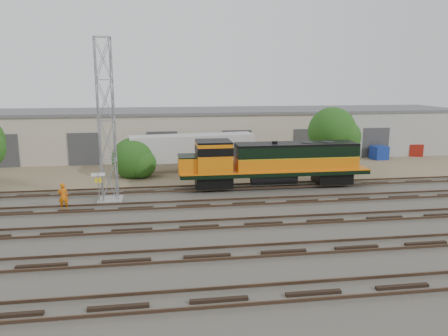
{
  "coord_description": "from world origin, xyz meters",
  "views": [
    {
      "loc": [
        -6.16,
        -28.13,
        8.92
      ],
      "look_at": [
        -1.45,
        4.0,
        2.2
      ],
      "focal_mm": 35.0,
      "sensor_mm": 36.0,
      "label": 1
    }
  ],
  "objects": [
    {
      "name": "sign_post",
      "position": [
        -10.65,
        3.07,
        1.65
      ],
      "size": [
        0.96,
        0.13,
        2.35
      ],
      "color": "gray",
      "rests_on": "ground"
    },
    {
      "name": "tracks",
      "position": [
        0.0,
        -3.0,
        0.08
      ],
      "size": [
        80.0,
        20.4,
        0.28
      ],
      "color": "black",
      "rests_on": "ground"
    },
    {
      "name": "warehouse",
      "position": [
        0.04,
        22.98,
        2.65
      ],
      "size": [
        58.4,
        10.4,
        5.3
      ],
      "color": "#BBAE9C",
      "rests_on": "ground"
    },
    {
      "name": "worker",
      "position": [
        -12.89,
        2.03,
        0.95
      ],
      "size": [
        0.73,
        0.5,
        1.91
      ],
      "primitive_type": "imported",
      "rotation": [
        0.0,
        0.0,
        3.21
      ],
      "color": "#D8630C",
      "rests_on": "ground"
    },
    {
      "name": "ground",
      "position": [
        0.0,
        0.0,
        0.0
      ],
      "size": [
        140.0,
        140.0,
        0.0
      ],
      "primitive_type": "plane",
      "color": "#47423A",
      "rests_on": "ground"
    },
    {
      "name": "locomotive",
      "position": [
        2.74,
        6.0,
        2.18
      ],
      "size": [
        15.6,
        2.74,
        3.75
      ],
      "color": "black",
      "rests_on": "tracks"
    },
    {
      "name": "semi_trailer",
      "position": [
        -2.91,
        13.0,
        2.28
      ],
      "size": [
        12.0,
        3.8,
        3.63
      ],
      "rotation": [
        0.0,
        0.0,
        0.12
      ],
      "color": "#BEBEBE",
      "rests_on": "ground"
    },
    {
      "name": "signal_tower",
      "position": [
        -9.95,
        3.77,
        5.68
      ],
      "size": [
        1.72,
        1.72,
        11.67
      ],
      "rotation": [
        0.0,
        0.0,
        0.23
      ],
      "color": "gray",
      "rests_on": "ground"
    },
    {
      "name": "dumpster_blue",
      "position": [
        17.9,
        16.77,
        0.75
      ],
      "size": [
        1.8,
        1.72,
        1.5
      ],
      "primitive_type": "cube",
      "rotation": [
        0.0,
        0.0,
        0.15
      ],
      "color": "navy",
      "rests_on": "ground"
    },
    {
      "name": "tree_mid",
      "position": [
        -8.52,
        11.69,
        1.59
      ],
      "size": [
        4.02,
        3.83,
        3.83
      ],
      "color": "#382619",
      "rests_on": "ground"
    },
    {
      "name": "dirt_strip",
      "position": [
        0.0,
        15.0,
        0.01
      ],
      "size": [
        80.0,
        16.0,
        0.02
      ],
      "primitive_type": "cube",
      "color": "#726047",
      "rests_on": "ground"
    },
    {
      "name": "tree_east",
      "position": [
        10.36,
        11.37,
        3.79
      ],
      "size": [
        4.83,
        4.6,
        6.21
      ],
      "color": "#382619",
      "rests_on": "ground"
    },
    {
      "name": "dumpster_red",
      "position": [
        23.16,
        18.2,
        0.7
      ],
      "size": [
        1.93,
        1.87,
        1.4
      ],
      "primitive_type": "cube",
      "rotation": [
        0.0,
        0.0,
        -0.4
      ],
      "color": "maroon",
      "rests_on": "ground"
    }
  ]
}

